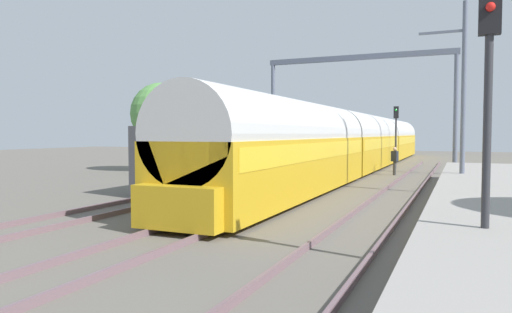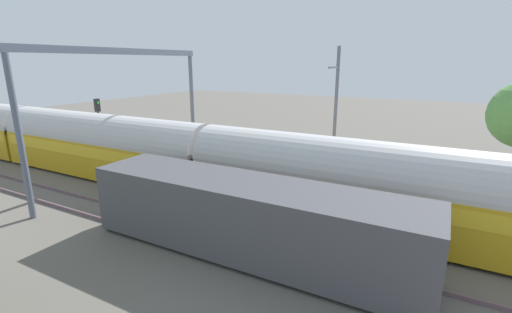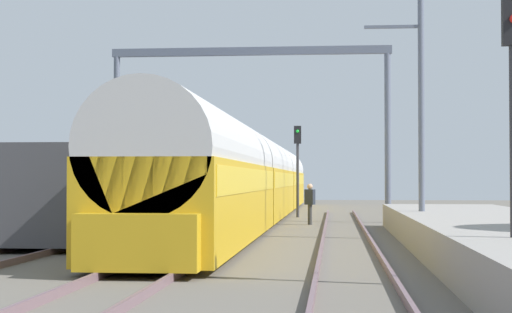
{
  "view_description": "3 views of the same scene",
  "coord_description": "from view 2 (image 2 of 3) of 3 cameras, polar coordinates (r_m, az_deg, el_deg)",
  "views": [
    {
      "loc": [
        6.47,
        -13.32,
        2.56
      ],
      "look_at": [
        0.0,
        1.52,
        1.77
      ],
      "focal_mm": 33.08,
      "sensor_mm": 36.0,
      "label": 1
    },
    {
      "loc": [
        -14.76,
        2.1,
        7.11
      ],
      "look_at": [
        -0.71,
        9.65,
        2.85
      ],
      "focal_mm": 24.97,
      "sensor_mm": 36.0,
      "label": 2
    },
    {
      "loc": [
        3.74,
        -19.45,
        1.91
      ],
      "look_at": [
        0.0,
        21.54,
        3.02
      ],
      "focal_mm": 59.97,
      "sensor_mm": 36.0,
      "label": 3
    }
  ],
  "objects": [
    {
      "name": "platform",
      "position": [
        23.66,
        27.31,
        -3.12
      ],
      "size": [
        4.4,
        28.0,
        0.9
      ],
      "color": "gray",
      "rests_on": "ground"
    },
    {
      "name": "track_west",
      "position": [
        16.48,
        33.38,
        -12.96
      ],
      "size": [
        1.52,
        60.0,
        0.16
      ],
      "color": "#6D555D",
      "rests_on": "ground"
    },
    {
      "name": "catenary_pole_east_mid",
      "position": [
        22.25,
        12.58,
        6.95
      ],
      "size": [
        1.9,
        0.2,
        8.0
      ],
      "color": "slate",
      "rests_on": "ground"
    },
    {
      "name": "person_crossing",
      "position": [
        23.55,
        -11.08,
        -0.3
      ],
      "size": [
        0.46,
        0.39,
        1.73
      ],
      "rotation": [
        0.0,
        0.0,
        2.68
      ],
      "color": "#333333",
      "rests_on": "ground"
    },
    {
      "name": "freight_car",
      "position": [
        13.47,
        -1.17,
        -9.81
      ],
      "size": [
        2.8,
        13.0,
        2.7
      ],
      "color": "#47474C",
      "rests_on": "ground"
    },
    {
      "name": "catenary_gantry",
      "position": [
        22.24,
        -20.33,
        10.26
      ],
      "size": [
        12.64,
        0.28,
        7.86
      ],
      "color": "slate",
      "rests_on": "ground"
    },
    {
      "name": "railway_signal_far",
      "position": [
        27.58,
        -23.84,
        5.08
      ],
      "size": [
        0.36,
        0.3,
        4.62
      ],
      "color": "#2D2D33",
      "rests_on": "ground"
    },
    {
      "name": "ground",
      "position": [
        16.52,
        33.34,
        -13.2
      ],
      "size": [
        120.0,
        120.0,
        0.0
      ],
      "primitive_type": "plane",
      "color": "#635D55"
    },
    {
      "name": "track_east",
      "position": [
        20.26,
        32.52,
        -7.83
      ],
      "size": [
        1.52,
        60.0,
        0.16
      ],
      "color": "#6D555D",
      "rests_on": "ground"
    },
    {
      "name": "passenger_train",
      "position": [
        24.62,
        -23.37,
        1.66
      ],
      "size": [
        2.93,
        49.2,
        3.82
      ],
      "color": "gold",
      "rests_on": "ground"
    }
  ]
}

